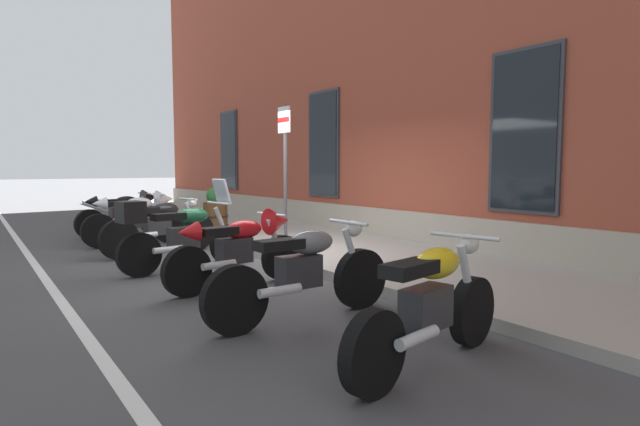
{
  "coord_description": "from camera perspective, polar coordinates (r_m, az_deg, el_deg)",
  "views": [
    {
      "loc": [
        7.45,
        -4.03,
        1.55
      ],
      "look_at": [
        0.48,
        0.76,
        0.8
      ],
      "focal_mm": 28.91,
      "sensor_mm": 36.0,
      "label": 1
    }
  ],
  "objects": [
    {
      "name": "ground_plane",
      "position": [
        8.62,
        -5.98,
        -5.3
      ],
      "size": [
        140.0,
        140.0,
        0.0
      ],
      "primitive_type": "plane",
      "color": "#424244"
    },
    {
      "name": "barrel_planter",
      "position": [
        11.87,
        -11.51,
        0.19
      ],
      "size": [
        0.57,
        0.57,
        0.97
      ],
      "color": "brown",
      "rests_on": "sidewalk"
    },
    {
      "name": "lane_stripe",
      "position": [
        7.66,
        -27.7,
        -7.14
      ],
      "size": [
        32.82,
        0.12,
        0.01
      ],
      "primitive_type": "cube",
      "color": "silver",
      "rests_on": "ground_plane"
    },
    {
      "name": "parking_sign",
      "position": [
        8.86,
        -3.91,
        6.22
      ],
      "size": [
        0.36,
        0.07,
        2.47
      ],
      "color": "#4C4C51",
      "rests_on": "sidewalk"
    },
    {
      "name": "motorcycle_yellow_naked",
      "position": [
        4.11,
        12.21,
        -9.97
      ],
      "size": [
        0.7,
        1.98,
        1.0
      ],
      "color": "black",
      "rests_on": "ground_plane"
    },
    {
      "name": "sidewalk",
      "position": [
        9.42,
        2.23,
        -3.98
      ],
      "size": [
        32.82,
        3.05,
        0.13
      ],
      "primitive_type": "cube",
      "color": "gray",
      "rests_on": "ground_plane"
    },
    {
      "name": "motorcycle_green_touring",
      "position": [
        7.92,
        -15.3,
        -2.2
      ],
      "size": [
        0.69,
        2.11,
        1.37
      ],
      "color": "black",
      "rests_on": "ground_plane"
    },
    {
      "name": "motorcycle_black_naked",
      "position": [
        9.57,
        -17.18,
        -1.49
      ],
      "size": [
        0.67,
        2.16,
        0.99
      ],
      "color": "black",
      "rests_on": "ground_plane"
    },
    {
      "name": "motorcycle_grey_naked",
      "position": [
        5.23,
        -1.69,
        -6.62
      ],
      "size": [
        0.62,
        2.19,
        0.98
      ],
      "color": "black",
      "rests_on": "ground_plane"
    },
    {
      "name": "brick_pub_facade",
      "position": [
        13.71,
        21.65,
        21.02
      ],
      "size": [
        26.82,
        7.62,
        10.8
      ],
      "color": "brown",
      "rests_on": "ground_plane"
    },
    {
      "name": "motorcycle_red_sport",
      "position": [
        6.74,
        -8.52,
        -3.52
      ],
      "size": [
        0.62,
        2.05,
        1.0
      ],
      "color": "black",
      "rests_on": "ground_plane"
    },
    {
      "name": "motorcycle_black_sport",
      "position": [
        12.47,
        -20.71,
        0.2
      ],
      "size": [
        0.66,
        2.07,
        1.03
      ],
      "color": "black",
      "rests_on": "ground_plane"
    },
    {
      "name": "motorcycle_white_sport",
      "position": [
        10.89,
        -19.48,
        -0.31
      ],
      "size": [
        0.62,
        2.03,
        1.08
      ],
      "color": "black",
      "rests_on": "ground_plane"
    }
  ]
}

